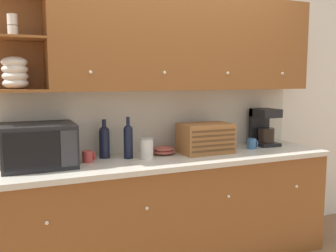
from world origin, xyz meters
The scene contains 15 objects.
ground_plane centered at (0.00, 0.00, 0.00)m, with size 24.00×24.00×0.00m, color #896647.
wall_back centered at (0.00, 0.03, 1.30)m, with size 5.13×0.06×2.60m.
counter_unit centered at (0.00, -0.31, 0.46)m, with size 2.75×0.65×0.91m.
backsplash_panel centered at (0.00, -0.01, 1.18)m, with size 2.73×0.01×0.54m.
upper_cabinets centered at (0.16, -0.16, 1.84)m, with size 2.73×0.34×0.79m.
microwave centered at (-1.02, -0.24, 1.07)m, with size 0.51×0.42×0.31m.
mug centered at (-0.67, -0.24, 0.96)m, with size 0.09×0.08×0.09m.
second_wine_bottle centered at (-0.52, -0.13, 1.05)m, with size 0.08×0.08×0.31m.
wine_bottle centered at (-0.35, -0.22, 1.06)m, with size 0.07×0.07×0.33m.
storage_canister centered at (-0.22, -0.30, 1.00)m, with size 0.11×0.11×0.17m.
bowl_stack_on_counter centered at (-0.03, -0.18, 0.95)m, with size 0.20×0.20×0.07m.
bread_box centered at (0.33, -0.27, 1.04)m, with size 0.44×0.29×0.25m.
wine_glass centered at (0.63, -0.22, 1.05)m, with size 0.08×0.08×0.20m.
mug_blue_second centered at (0.81, -0.27, 0.96)m, with size 0.09×0.08×0.09m.
coffee_maker centered at (1.02, -0.16, 1.09)m, with size 0.20×0.24×0.35m.
Camera 1 is at (-1.23, -3.04, 1.55)m, focal length 40.00 mm.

